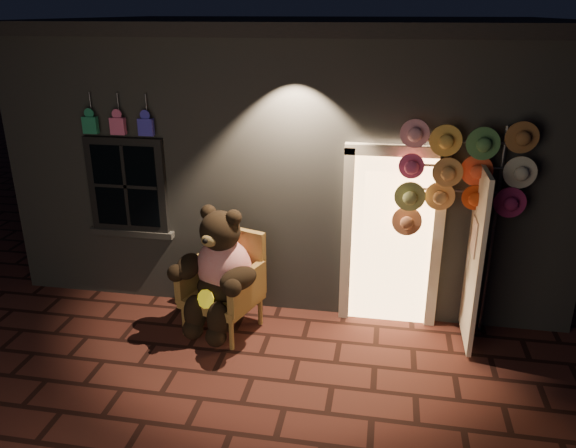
# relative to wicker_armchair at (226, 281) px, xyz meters

# --- Properties ---
(ground) EXTENTS (60.00, 60.00, 0.00)m
(ground) POSITION_rel_wicker_armchair_xyz_m (0.53, -0.97, -0.59)
(ground) COLOR #4D241D
(ground) RESTS_ON ground
(shop_building) EXTENTS (7.30, 5.95, 3.51)m
(shop_building) POSITION_rel_wicker_armchair_xyz_m (0.53, 3.02, 1.14)
(shop_building) COLOR slate
(shop_building) RESTS_ON ground
(wicker_armchair) EXTENTS (0.99, 0.95, 1.18)m
(wicker_armchair) POSITION_rel_wicker_armchair_xyz_m (0.00, 0.00, 0.00)
(wicker_armchair) COLOR #A98341
(wicker_armchair) RESTS_ON ground
(teddy_bear) EXTENTS (1.03, 0.96, 1.49)m
(teddy_bear) POSITION_rel_wicker_armchair_xyz_m (-0.03, -0.15, 0.19)
(teddy_bear) COLOR red
(teddy_bear) RESTS_ON ground
(hat_rack) EXTENTS (1.40, 0.22, 2.47)m
(hat_rack) POSITION_rel_wicker_armchair_xyz_m (2.55, 0.31, 1.34)
(hat_rack) COLOR #59595E
(hat_rack) RESTS_ON ground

